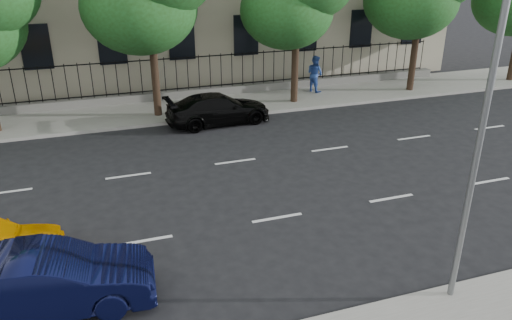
{
  "coord_description": "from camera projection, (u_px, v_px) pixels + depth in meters",
  "views": [
    {
      "loc": [
        -4.82,
        -9.79,
        7.67
      ],
      "look_at": [
        -0.51,
        3.0,
        1.79
      ],
      "focal_mm": 35.0,
      "sensor_mm": 36.0,
      "label": 1
    }
  ],
  "objects": [
    {
      "name": "far_sidewalk",
      "position": [
        196.0,
        107.0,
        25.11
      ],
      "size": [
        60.0,
        4.0,
        0.15
      ],
      "primitive_type": "cube",
      "color": "gray",
      "rests_on": "ground"
    },
    {
      "name": "iron_fence",
      "position": [
        189.0,
        88.0,
        26.36
      ],
      "size": [
        30.0,
        0.5,
        2.2
      ],
      "color": "slate",
      "rests_on": "far_sidewalk"
    },
    {
      "name": "pedestrian_far",
      "position": [
        315.0,
        74.0,
        27.16
      ],
      "size": [
        1.05,
        1.17,
        1.97
      ],
      "primitive_type": "imported",
      "rotation": [
        0.0,
        0.0,
        1.96
      ],
      "color": "#2B4B9C",
      "rests_on": "far_sidewalk"
    },
    {
      "name": "lane_markings",
      "position": [
        254.0,
        186.0,
        17.1
      ],
      "size": [
        49.6,
        4.62,
        0.01
      ],
      "primitive_type": null,
      "color": "silver",
      "rests_on": "ground"
    },
    {
      "name": "navy_sedan",
      "position": [
        48.0,
        281.0,
        11.09
      ],
      "size": [
        4.76,
        2.0,
        1.53
      ],
      "primitive_type": "imported",
      "rotation": [
        0.0,
        0.0,
        1.49
      ],
      "color": "black",
      "rests_on": "ground"
    },
    {
      "name": "black_sedan",
      "position": [
        218.0,
        109.0,
        22.84
      ],
      "size": [
        4.93,
        2.29,
        1.4
      ],
      "primitive_type": "imported",
      "rotation": [
        0.0,
        0.0,
        1.64
      ],
      "color": "black",
      "rests_on": "ground"
    },
    {
      "name": "street_light",
      "position": [
        471.0,
        78.0,
        10.12
      ],
      "size": [
        0.25,
        3.32,
        8.05
      ],
      "color": "slate",
      "rests_on": "near_sidewalk"
    },
    {
      "name": "ground",
      "position": [
        311.0,
        264.0,
        12.98
      ],
      "size": [
        120.0,
        120.0,
        0.0
      ],
      "primitive_type": "plane",
      "color": "black",
      "rests_on": "ground"
    }
  ]
}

